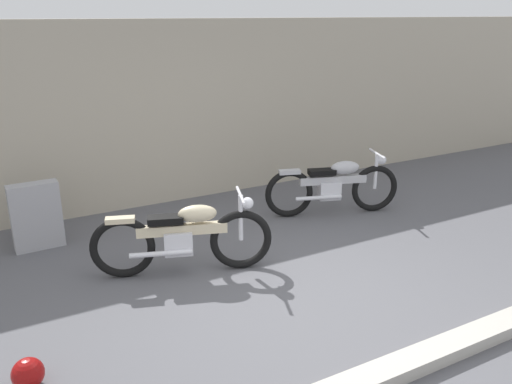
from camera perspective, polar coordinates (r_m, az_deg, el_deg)
ground_plane at (r=5.37m, az=4.63°, el=-11.98°), size 40.00×40.00×0.00m
building_wall at (r=7.99m, az=-9.46°, el=8.52°), size 18.00×0.30×2.68m
curb_strip at (r=4.50m, az=14.22°, el=-18.55°), size 18.00×0.24×0.12m
stone_marker at (r=6.89m, az=-22.85°, el=-2.45°), size 0.59×0.22×0.83m
helmet at (r=4.61m, az=-23.62°, el=-17.69°), size 0.25×0.25×0.25m
motorcycle_cream at (r=5.80m, az=-7.85°, el=-4.87°), size 1.91×0.84×0.89m
motorcycle_silver at (r=7.52m, az=8.49°, el=0.69°), size 1.89×0.81×0.88m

